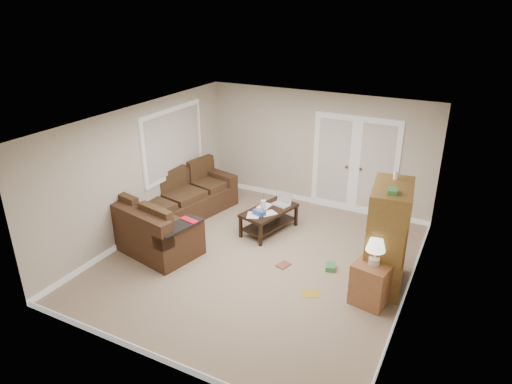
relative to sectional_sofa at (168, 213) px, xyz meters
The scene contains 17 objects.
floor 2.17m from the sectional_sofa, ahead, with size 5.50×5.50×0.00m, color tan.
ceiling 3.03m from the sectional_sofa, ahead, with size 5.00×5.50×0.02m, color silver.
wall_left 1.00m from the sectional_sofa, 147.28° to the right, with size 0.02×5.50×2.50m, color beige.
wall_right 4.72m from the sectional_sofa, ahead, with size 0.02×5.50×2.50m, color beige.
wall_back 3.41m from the sectional_sofa, 49.70° to the left, with size 5.00×0.02×2.50m, color beige.
wall_front 3.78m from the sectional_sofa, 54.49° to the right, with size 5.00×0.02×2.50m, color beige.
baseboards 2.17m from the sectional_sofa, ahead, with size 5.00×5.50×0.10m, color silver, non-canonical shape.
french_doors 3.94m from the sectional_sofa, 39.73° to the left, with size 1.80×0.05×2.13m.
window_left 1.46m from the sectional_sofa, 113.55° to the left, with size 0.05×1.92×1.42m.
sectional_sofa is the anchor object (origin of this frame).
coffee_table 2.01m from the sectional_sofa, 24.67° to the left, with size 0.86×1.29×0.80m.
tv_armoire 4.24m from the sectional_sofa, ahead, with size 0.72×1.13×1.82m.
side_cabinet 4.20m from the sectional_sofa, ahead, with size 0.60×0.60×1.08m.
space_heater 4.38m from the sectional_sofa, 30.36° to the left, with size 0.13×0.11×0.32m, color white.
floor_magazine 3.40m from the sectional_sofa, 12.86° to the right, with size 0.26×0.21×0.01m, color #BF8921.
floor_greenbox 3.36m from the sectional_sofa, ahead, with size 0.16×0.22×0.09m, color #3C8545.
floor_book 2.53m from the sectional_sofa, ahead, with size 0.18×0.24×0.02m, color brown.
Camera 1 is at (3.12, -6.16, 4.26)m, focal length 32.00 mm.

